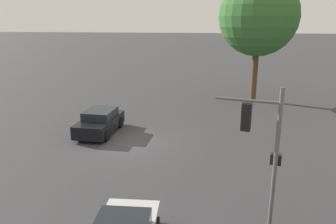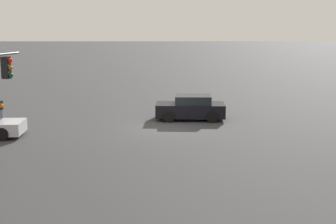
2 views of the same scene
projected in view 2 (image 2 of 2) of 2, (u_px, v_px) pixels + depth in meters
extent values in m
plane|color=#333335|center=(168.00, 128.00, 25.23)|extent=(300.00, 300.00, 0.00)
cylinder|color=#515456|center=(5.00, 54.00, 18.86)|extent=(0.57, 2.00, 0.10)
cube|color=black|center=(6.00, 68.00, 18.96)|extent=(0.36, 0.36, 0.90)
sphere|color=red|center=(10.00, 60.00, 18.87)|extent=(0.20, 0.20, 0.20)
sphere|color=#99660F|center=(10.00, 68.00, 18.92)|extent=(0.20, 0.20, 0.20)
sphere|color=#0F511E|center=(11.00, 75.00, 18.98)|extent=(0.20, 0.20, 0.20)
sphere|color=orange|center=(1.00, 106.00, 18.17)|extent=(0.18, 0.18, 0.18)
cylinder|color=black|center=(11.00, 127.00, 23.91)|extent=(0.65, 0.25, 0.64)
cylinder|color=black|center=(2.00, 134.00, 22.29)|extent=(0.65, 0.25, 0.64)
cube|color=black|center=(190.00, 110.00, 27.34)|extent=(4.07, 2.06, 0.77)
cube|color=black|center=(193.00, 99.00, 27.22)|extent=(2.15, 1.74, 0.48)
cylinder|color=black|center=(169.00, 116.00, 26.56)|extent=(0.70, 0.25, 0.69)
cylinder|color=black|center=(170.00, 111.00, 28.29)|extent=(0.70, 0.25, 0.69)
cylinder|color=black|center=(212.00, 117.00, 26.48)|extent=(0.70, 0.25, 0.69)
cylinder|color=black|center=(211.00, 111.00, 28.20)|extent=(0.70, 0.25, 0.69)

